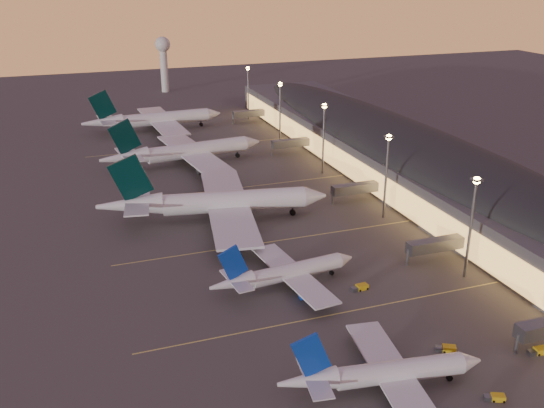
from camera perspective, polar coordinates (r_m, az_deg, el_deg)
The scene contains 14 objects.
ground at distance 139.46m, azimuth 5.52°, elevation -9.18°, with size 700.00×700.00×0.00m, color #3D3B38.
airliner_narrow_south at distance 113.22m, azimuth 10.35°, elevation -15.42°, with size 38.17×34.39×13.63m.
airliner_narrow_north at distance 143.60m, azimuth 1.20°, elevation -6.53°, with size 37.60×33.78×13.42m.
airliner_wide_near at distance 180.10m, azimuth -5.40°, elevation 0.12°, with size 68.00×62.73×21.81m.
airliner_wide_mid at distance 233.32m, azimuth -8.25°, elevation 4.89°, with size 63.54×58.31×20.33m.
airliner_wide_far at distance 286.23m, azimuth -11.04°, elevation 7.81°, with size 64.32×58.62×20.59m.
terminal_building at distance 222.54m, azimuth 12.27°, elevation 4.76°, with size 56.35×255.00×17.46m.
light_masts at distance 201.55m, azimuth 7.25°, elevation 5.95°, with size 2.20×217.20×25.90m.
radar_tower at distance 376.50m, azimuth -10.20°, elevation 13.64°, with size 9.00×9.00×32.50m.
lane_markings at distance 172.30m, azimuth -0.07°, elevation -2.82°, with size 90.00×180.36×0.00m.
baggage_tug_a at distance 117.94m, azimuth 20.28°, elevation -16.71°, with size 3.84×2.77×1.07m.
baggage_tug_b at distance 132.90m, azimuth 23.81°, elevation -12.54°, with size 4.20×2.05×1.22m.
baggage_tug_c at distance 145.00m, azimuth 8.28°, elevation -7.78°, with size 4.32×2.13×1.25m.
baggage_tug_d at distance 127.54m, azimuth 16.10°, elevation -12.95°, with size 4.25×3.24×1.19m.
Camera 1 is at (-52.65, -108.01, 70.78)m, focal length 40.00 mm.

